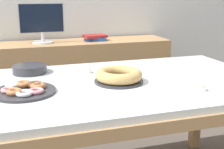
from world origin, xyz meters
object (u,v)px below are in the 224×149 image
object	(u,v)px
pastry_platter	(24,90)
plate_stack	(30,69)
book_stack	(95,38)
tealight_near_front	(204,89)
tealight_near_cakes	(89,71)
computer_monitor	(42,23)
cake_chocolate_round	(119,76)

from	to	relation	value
pastry_platter	plate_stack	xyz separation A→B (m)	(0.05, 0.40, 0.01)
book_stack	tealight_near_front	world-z (taller)	book_stack
tealight_near_cakes	tealight_near_front	bearing A→B (deg)	-47.81
computer_monitor	tealight_near_cakes	world-z (taller)	computer_monitor
cake_chocolate_round	tealight_near_cakes	size ratio (longest dim) A/B	6.86
tealight_near_front	tealight_near_cakes	world-z (taller)	same
pastry_platter	tealight_near_cakes	world-z (taller)	pastry_platter
cake_chocolate_round	plate_stack	bearing A→B (deg)	142.08
computer_monitor	book_stack	bearing A→B (deg)	0.16
cake_chocolate_round	pastry_platter	world-z (taller)	cake_chocolate_round
book_stack	tealight_near_front	distance (m)	1.70
computer_monitor	pastry_platter	bearing A→B (deg)	-99.06
plate_stack	tealight_near_front	xyz separation A→B (m)	(0.83, -0.64, -0.01)
plate_stack	tealight_near_cakes	size ratio (longest dim) A/B	5.25
cake_chocolate_round	tealight_near_cakes	world-z (taller)	cake_chocolate_round
pastry_platter	plate_stack	bearing A→B (deg)	82.81
tealight_near_cakes	cake_chocolate_round	bearing A→B (deg)	-66.28
computer_monitor	pastry_platter	world-z (taller)	computer_monitor
cake_chocolate_round	pastry_platter	xyz separation A→B (m)	(-0.51, -0.03, -0.02)
book_stack	pastry_platter	bearing A→B (deg)	-117.06
plate_stack	pastry_platter	bearing A→B (deg)	-97.19
pastry_platter	tealight_near_cakes	size ratio (longest dim) A/B	7.93
pastry_platter	plate_stack	distance (m)	0.40
book_stack	tealight_near_cakes	bearing A→B (deg)	-106.08
computer_monitor	plate_stack	size ratio (longest dim) A/B	2.02
book_stack	computer_monitor	bearing A→B (deg)	-179.84
book_stack	cake_chocolate_round	xyz separation A→B (m)	(-0.23, -1.42, -0.01)
pastry_platter	computer_monitor	bearing A→B (deg)	80.94
pastry_platter	book_stack	bearing A→B (deg)	62.94
book_stack	plate_stack	size ratio (longest dim) A/B	1.14
pastry_platter	plate_stack	size ratio (longest dim) A/B	1.51
book_stack	tealight_near_cakes	size ratio (longest dim) A/B	5.99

